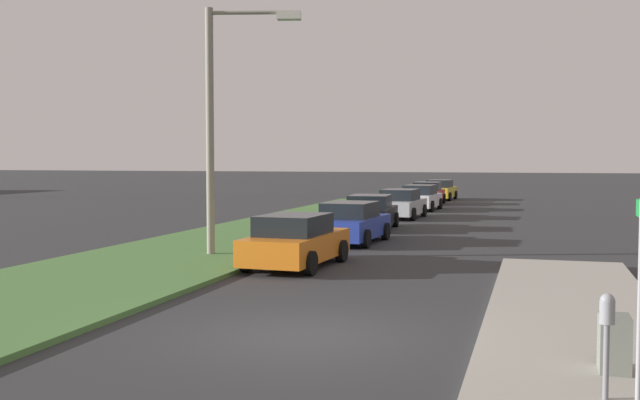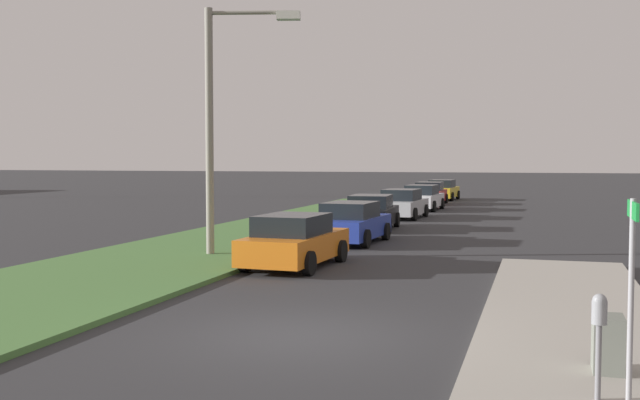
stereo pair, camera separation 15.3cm
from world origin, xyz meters
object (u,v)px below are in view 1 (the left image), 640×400
parked_car_yellow (440,190)px  parking_meter (607,324)px  streetlight (221,113)px  utility_box (614,348)px  parked_car_red (428,193)px  parked_car_orange (296,241)px  parked_car_blue (351,223)px  parked_car_white (420,198)px  parked_car_black (370,213)px  parked_car_silver (401,204)px

parked_car_yellow → parking_meter: size_ratio=3.10×
streetlight → utility_box: bearing=-135.2°
parked_car_red → parked_car_yellow: 5.35m
parked_car_orange → parked_car_red: 29.37m
parked_car_red → streetlight: bearing=174.4°
parked_car_orange → parking_meter: (-10.26, -7.20, 0.33)m
parking_meter → streetlight: streetlight is taller
parked_car_blue → parked_car_white: 17.65m
parked_car_black → parked_car_white: (12.41, -0.28, 0.00)m
utility_box → streetlight: 14.95m
utility_box → streetlight: size_ratio=0.12×
parked_car_white → utility_box: parked_car_white is taller
parked_car_blue → parked_car_yellow: bearing=3.7°
parked_car_black → parked_car_yellow: same height
parked_car_white → parked_car_red: bearing=6.5°
parked_car_orange → parked_car_black: same height
parking_meter → utility_box: (1.29, -0.21, -0.60)m
parking_meter → parked_car_yellow: bearing=9.4°
parking_meter → parked_car_white: bearing=12.0°
parked_car_red → parking_meter: parked_car_red is taller
parked_car_black → streetlight: (-10.10, 2.40, 3.67)m
parked_car_white → parking_meter: size_ratio=3.10×
parked_car_white → utility_box: bearing=-164.2°
parked_car_silver → parking_meter: size_ratio=3.10×
parked_car_black → parked_car_blue: bearing=-178.6°
parked_car_orange → streetlight: bearing=68.3°
utility_box → parked_car_red: bearing=11.5°
parking_meter → utility_box: 1.44m
streetlight → parking_meter: bearing=-139.2°
parked_car_white → parking_meter: parked_car_white is taller
parked_car_blue → utility_box: (-15.10, -7.32, -0.27)m
parked_car_black → parked_car_white: same height
parked_car_yellow → parked_car_orange: bearing=-176.7°
parking_meter → parked_car_red: bearing=10.9°
parked_car_yellow → utility_box: (-43.68, -7.69, -0.27)m
parked_car_orange → parked_car_black: bearing=4.8°
parked_car_blue → utility_box: parked_car_blue is taller
parked_car_silver → parked_car_yellow: bearing=3.5°
parked_car_orange → parked_car_blue: 6.13m
utility_box → streetlight: streetlight is taller
parked_car_orange → parked_car_white: same height
parked_car_blue → parked_car_yellow: same height
parked_car_blue → parked_car_red: (23.24, 0.51, 0.00)m
parked_car_yellow → parking_meter: bearing=-167.7°
parked_car_red → streetlight: size_ratio=0.58×
parked_car_blue → parked_car_yellow: (28.58, 0.36, 0.00)m
parked_car_white → streetlight: bearing=176.1°
parked_car_red → parked_car_blue: bearing=-179.6°
streetlight → parked_car_red: bearing=-4.7°
parked_car_orange → parked_car_blue: size_ratio=1.00×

